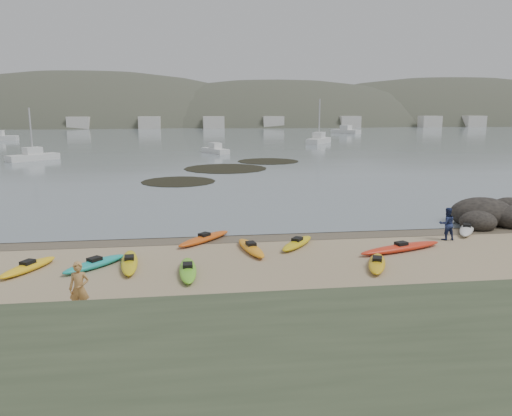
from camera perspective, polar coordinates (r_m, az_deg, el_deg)
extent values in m
plane|color=tan|center=(26.81, 0.00, -3.14)|extent=(600.00, 600.00, 0.00)
plane|color=brown|center=(26.52, 0.09, -3.30)|extent=(60.00, 60.00, 0.00)
plane|color=slate|center=(325.81, -7.20, 10.07)|extent=(1200.00, 1200.00, 0.00)
cube|color=#475138|center=(10.60, 13.77, -21.59)|extent=(60.00, 8.00, 2.00)
ellipsoid|color=teal|center=(22.53, -17.94, -6.10)|extent=(2.66, 2.78, 0.34)
ellipsoid|color=silver|center=(29.88, 22.97, -2.21)|extent=(2.62, 3.35, 0.34)
ellipsoid|color=gold|center=(24.70, 4.72, -4.04)|extent=(2.39, 2.87, 0.34)
ellipsoid|color=gold|center=(22.12, 13.66, -6.18)|extent=(1.78, 2.99, 0.34)
ellipsoid|color=red|center=(24.83, 16.24, -4.39)|extent=(4.75, 2.17, 0.34)
ellipsoid|color=#6BCA28|center=(20.84, -7.80, -7.04)|extent=(0.75, 3.33, 0.34)
ellipsoid|color=gold|center=(22.33, -14.26, -6.04)|extent=(1.03, 3.68, 0.34)
ellipsoid|color=yellow|center=(23.10, -24.59, -6.16)|extent=(2.03, 3.04, 0.34)
ellipsoid|color=orange|center=(23.81, -0.58, -4.59)|extent=(1.31, 3.42, 0.34)
ellipsoid|color=#D75312|center=(25.65, -5.92, -3.49)|extent=(3.07, 3.23, 0.34)
imported|color=tan|center=(17.52, -19.55, -8.68)|extent=(0.69, 0.49, 1.81)
imported|color=navy|center=(27.55, 20.98, -1.69)|extent=(0.83, 0.65, 1.70)
ellipsoid|color=black|center=(32.47, 24.33, -1.10)|extent=(3.73, 2.90, 1.86)
ellipsoid|color=black|center=(30.89, 24.00, -1.84)|extent=(2.07, 1.86, 1.24)
ellipsoid|color=black|center=(34.25, 26.84, -0.77)|extent=(2.28, 2.07, 1.66)
cylinder|color=black|center=(46.68, -8.86, 2.98)|extent=(6.82, 6.82, 0.04)
cylinder|color=black|center=(56.32, -3.51, 4.51)|extent=(9.30, 9.30, 0.04)
cylinder|color=black|center=(63.94, 1.39, 5.34)|extent=(7.82, 7.82, 0.04)
cube|color=silver|center=(71.29, -24.12, 5.33)|extent=(5.99, 5.94, 0.92)
cube|color=silver|center=(76.01, -4.68, 6.56)|extent=(4.06, 6.15, 0.84)
cube|color=silver|center=(97.81, 7.19, 7.66)|extent=(6.48, 8.15, 1.15)
cube|color=silver|center=(137.81, 10.22, 8.62)|extent=(6.60, 8.47, 1.19)
ellipsoid|color=#384235|center=(225.95, -18.30, 4.49)|extent=(220.00, 120.00, 80.00)
ellipsoid|color=#384235|center=(220.23, 2.41, 5.59)|extent=(200.00, 110.00, 68.00)
ellipsoid|color=#384235|center=(258.39, 20.98, 5.31)|extent=(230.00, 130.00, 76.00)
cube|color=beige|center=(175.08, -20.68, 9.08)|extent=(7.00, 5.00, 4.00)
cube|color=beige|center=(171.41, -12.74, 9.49)|extent=(7.00, 5.00, 4.00)
cube|color=beige|center=(171.05, -4.59, 9.73)|extent=(7.00, 5.00, 4.00)
cube|color=beige|center=(174.04, 3.44, 9.77)|extent=(7.00, 5.00, 4.00)
cube|color=beige|center=(180.20, 11.06, 9.64)|extent=(7.00, 5.00, 4.00)
cube|color=beige|center=(189.23, 18.05, 9.37)|extent=(7.00, 5.00, 4.00)
cube|color=beige|center=(200.74, 24.32, 9.01)|extent=(7.00, 5.00, 4.00)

